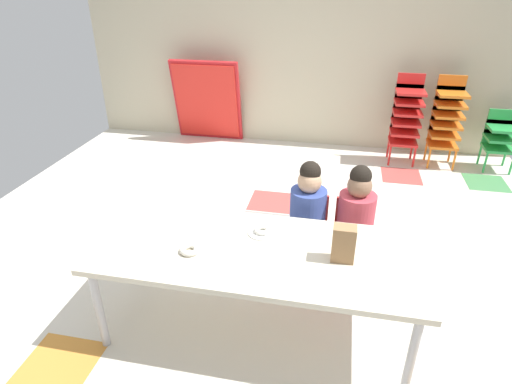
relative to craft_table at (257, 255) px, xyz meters
name	(u,v)px	position (x,y,z in m)	size (l,w,h in m)	color
ground_plane	(253,254)	(-0.19, 0.78, -0.57)	(5.47, 5.37, 0.02)	silver
back_wall	(297,49)	(-0.20, 3.48, 0.64)	(5.47, 0.10, 2.41)	beige
craft_table	(257,255)	(0.00, 0.00, 0.00)	(1.95, 0.82, 0.61)	beige
seated_child_near_camera	(308,209)	(0.24, 0.64, -0.01)	(0.32, 0.31, 0.92)	red
seated_child_middle_seat	(356,214)	(0.59, 0.64, -0.01)	(0.32, 0.31, 0.92)	red
kid_chair_red_stack	(406,115)	(1.17, 3.04, 0.01)	(0.32, 0.30, 1.04)	red
kid_chair_orange_stack	(447,117)	(1.61, 3.04, 0.01)	(0.32, 0.30, 1.04)	orange
kid_chair_green_stack	(500,136)	(2.23, 3.04, -0.17)	(0.32, 0.30, 0.68)	green
folded_activity_table	(207,101)	(-1.34, 3.28, -0.03)	(0.90, 0.29, 1.09)	red
paper_bag_brown	(344,244)	(0.50, -0.01, 0.16)	(0.13, 0.09, 0.22)	#9E754C
paper_plate_near_edge	(262,233)	(-0.01, 0.18, 0.05)	(0.18, 0.18, 0.01)	white
donut_powdered_on_plate	(262,230)	(-0.01, 0.18, 0.07)	(0.10, 0.10, 0.03)	white
donut_powdered_loose	(190,250)	(-0.39, -0.11, 0.06)	(0.12, 0.12, 0.03)	white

